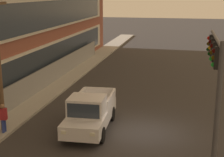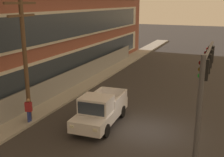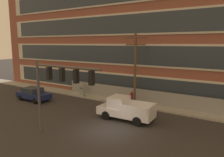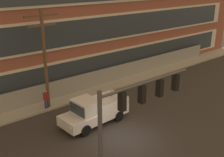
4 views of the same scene
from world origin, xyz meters
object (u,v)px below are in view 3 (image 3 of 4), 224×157
at_px(sedan_navy, 33,94).
at_px(pedestrian_near_cabinet, 131,97).
at_px(traffic_signal_mast, 58,82).
at_px(electrical_cabinet, 83,90).
at_px(utility_pole_near_corner, 135,66).
at_px(pickup_truck_white, 125,109).

distance_m(sedan_navy, pedestrian_near_cabinet, 11.86).
distance_m(traffic_signal_mast, sedan_navy, 12.66).
relative_size(electrical_cabinet, pedestrian_near_cabinet, 1.00).
xyz_separation_m(traffic_signal_mast, sedan_navy, (-10.68, 5.90, -3.37)).
bearing_deg(utility_pole_near_corner, pedestrian_near_cabinet, -146.24).
bearing_deg(utility_pole_near_corner, pickup_truck_white, -74.19).
bearing_deg(electrical_cabinet, sedan_navy, -130.94).
distance_m(pickup_truck_white, electrical_cabinet, 9.67).
bearing_deg(electrical_cabinet, traffic_signal_mast, -56.94).
bearing_deg(utility_pole_near_corner, electrical_cabinet, -179.63).
height_order(sedan_navy, utility_pole_near_corner, utility_pole_near_corner).
bearing_deg(sedan_navy, pickup_truck_white, 0.78).
height_order(sedan_navy, electrical_cabinet, electrical_cabinet).
relative_size(traffic_signal_mast, electrical_cabinet, 3.52).
relative_size(pickup_truck_white, pedestrian_near_cabinet, 3.09).
bearing_deg(pedestrian_near_cabinet, sedan_navy, -158.44).
xyz_separation_m(pickup_truck_white, sedan_navy, (-12.55, -0.17, -0.16)).
height_order(utility_pole_near_corner, pedestrian_near_cabinet, utility_pole_near_corner).
height_order(traffic_signal_mast, electrical_cabinet, traffic_signal_mast).
bearing_deg(traffic_signal_mast, sedan_navy, 151.06).
relative_size(traffic_signal_mast, pickup_truck_white, 1.14).
bearing_deg(electrical_cabinet, utility_pole_near_corner, 0.37).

